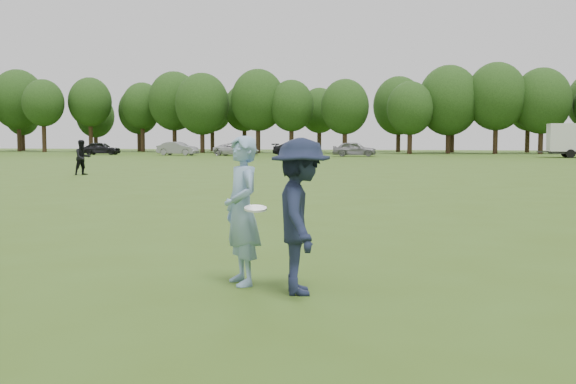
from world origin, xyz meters
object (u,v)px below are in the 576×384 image
(car_e, at_px, (354,149))
(defender, at_px, (301,216))
(car_a, at_px, (101,148))
(thrower, at_px, (242,211))
(car_b, at_px, (178,149))
(player_far_a, at_px, (83,158))
(car_c, at_px, (237,149))
(car_d, at_px, (295,150))

(car_e, bearing_deg, defender, -177.92)
(defender, xyz_separation_m, car_a, (-34.54, 60.91, -0.20))
(thrower, bearing_deg, car_b, 166.02)
(player_far_a, height_order, car_a, player_far_a)
(car_b, height_order, car_c, car_b)
(car_b, relative_size, car_d, 0.96)
(car_b, xyz_separation_m, car_e, (18.98, -0.42, 0.02))
(thrower, height_order, car_a, thrower)
(car_e, bearing_deg, car_a, 83.82)
(car_a, distance_m, car_c, 15.90)
(thrower, xyz_separation_m, car_e, (-5.49, 59.48, -0.18))
(defender, distance_m, car_c, 62.85)
(car_c, bearing_deg, car_e, -83.48)
(defender, xyz_separation_m, player_far_a, (-15.53, 22.79, -0.04))
(car_c, xyz_separation_m, car_e, (12.37, -0.20, 0.08))
(car_d, bearing_deg, thrower, -161.25)
(thrower, xyz_separation_m, car_b, (-24.46, 59.89, -0.20))
(car_b, bearing_deg, car_c, -85.75)
(player_far_a, bearing_deg, car_d, 31.68)
(player_far_a, xyz_separation_m, car_a, (-19.02, 38.12, -0.16))
(car_c, relative_size, car_d, 1.05)
(thrower, distance_m, car_b, 64.70)
(player_far_a, xyz_separation_m, car_c, (-3.14, 37.22, -0.21))
(car_c, bearing_deg, car_a, 94.21)
(defender, bearing_deg, car_e, -8.96)
(defender, relative_size, player_far_a, 1.05)
(defender, height_order, car_c, defender)
(defender, relative_size, car_d, 0.40)
(thrower, distance_m, car_d, 61.51)
(defender, distance_m, car_e, 60.14)
(car_a, relative_size, car_d, 0.92)
(car_d, bearing_deg, car_e, -90.30)
(car_c, distance_m, car_e, 12.37)
(thrower, distance_m, car_e, 59.73)
(car_b, height_order, car_d, car_b)
(car_d, bearing_deg, defender, -160.57)
(car_b, bearing_deg, car_e, -85.18)
(car_a, height_order, car_d, car_a)
(player_far_a, distance_m, car_e, 38.15)
(thrower, distance_m, car_a, 69.34)
(defender, distance_m, car_b, 65.31)
(defender, bearing_deg, car_a, 14.58)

